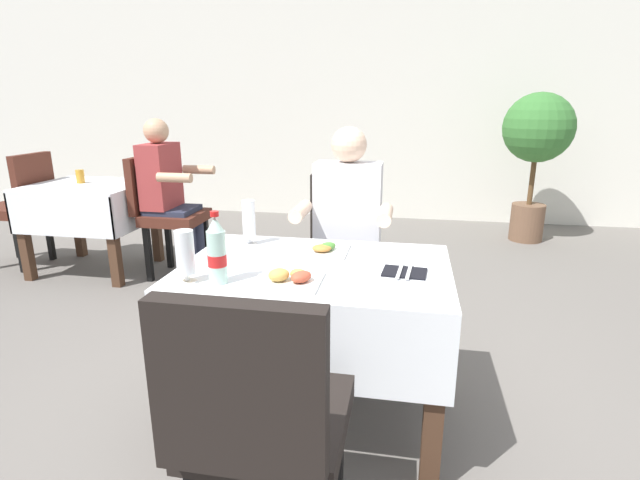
% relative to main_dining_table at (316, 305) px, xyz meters
% --- Properties ---
extents(ground_plane, '(11.00, 11.00, 0.00)m').
position_rel_main_dining_table_xyz_m(ground_plane, '(0.11, -0.09, -0.56)').
color(ground_plane, '#66605B').
extents(back_wall, '(11.00, 0.12, 3.12)m').
position_rel_main_dining_table_xyz_m(back_wall, '(0.11, 4.06, 1.00)').
color(back_wall, silver).
rests_on(back_wall, ground).
extents(main_dining_table, '(1.10, 0.78, 0.74)m').
position_rel_main_dining_table_xyz_m(main_dining_table, '(0.00, 0.00, 0.00)').
color(main_dining_table, white).
rests_on(main_dining_table, ground).
extents(chair_far_diner_seat, '(0.44, 0.50, 0.97)m').
position_rel_main_dining_table_xyz_m(chair_far_diner_seat, '(0.00, 0.78, -0.00)').
color(chair_far_diner_seat, black).
rests_on(chair_far_diner_seat, ground).
extents(chair_near_camera_side, '(0.44, 0.50, 0.97)m').
position_rel_main_dining_table_xyz_m(chair_near_camera_side, '(0.00, -0.78, -0.00)').
color(chair_near_camera_side, black).
rests_on(chair_near_camera_side, ground).
extents(seated_diner_far, '(0.50, 0.46, 1.26)m').
position_rel_main_dining_table_xyz_m(seated_diner_far, '(0.04, 0.67, 0.15)').
color(seated_diner_far, '#282D42').
rests_on(seated_diner_far, ground).
extents(plate_near_camera, '(0.22, 0.22, 0.06)m').
position_rel_main_dining_table_xyz_m(plate_near_camera, '(-0.05, -0.22, 0.20)').
color(plate_near_camera, white).
rests_on(plate_near_camera, main_dining_table).
extents(plate_far_diner, '(0.24, 0.24, 0.05)m').
position_rel_main_dining_table_xyz_m(plate_far_diner, '(-0.00, 0.18, 0.19)').
color(plate_far_diner, white).
rests_on(plate_far_diner, main_dining_table).
extents(beer_glass_left, '(0.07, 0.07, 0.20)m').
position_rel_main_dining_table_xyz_m(beer_glass_left, '(-0.44, -0.28, 0.28)').
color(beer_glass_left, white).
rests_on(beer_glass_left, main_dining_table).
extents(beer_glass_middle, '(0.07, 0.07, 0.21)m').
position_rel_main_dining_table_xyz_m(beer_glass_middle, '(-0.36, 0.24, 0.28)').
color(beer_glass_middle, white).
rests_on(beer_glass_middle, main_dining_table).
extents(cola_bottle_primary, '(0.07, 0.07, 0.27)m').
position_rel_main_dining_table_xyz_m(cola_bottle_primary, '(-0.32, -0.26, 0.30)').
color(cola_bottle_primary, silver).
rests_on(cola_bottle_primary, main_dining_table).
extents(napkin_cutlery_set, '(0.18, 0.19, 0.01)m').
position_rel_main_dining_table_xyz_m(napkin_cutlery_set, '(0.36, -0.03, 0.18)').
color(napkin_cutlery_set, black).
rests_on(napkin_cutlery_set, main_dining_table).
extents(background_dining_table, '(0.89, 0.76, 0.74)m').
position_rel_main_dining_table_xyz_m(background_dining_table, '(-2.21, 1.64, -0.01)').
color(background_dining_table, white).
rests_on(background_dining_table, ground).
extents(background_chair_left, '(0.50, 0.44, 0.97)m').
position_rel_main_dining_table_xyz_m(background_chair_left, '(-2.86, 1.64, -0.00)').
color(background_chair_left, '#4C2319').
rests_on(background_chair_left, ground).
extents(background_chair_right, '(0.50, 0.44, 0.97)m').
position_rel_main_dining_table_xyz_m(background_chair_right, '(-1.55, 1.64, -0.00)').
color(background_chair_right, '#4C2319').
rests_on(background_chair_right, ground).
extents(background_patron, '(0.46, 0.50, 1.26)m').
position_rel_main_dining_table_xyz_m(background_patron, '(-1.50, 1.64, 0.15)').
color(background_patron, '#282D42').
rests_on(background_patron, ground).
extents(background_table_tumbler, '(0.06, 0.06, 0.11)m').
position_rel_main_dining_table_xyz_m(background_table_tumbler, '(-2.29, 1.67, 0.23)').
color(background_table_tumbler, '#C68928').
rests_on(background_table_tumbler, background_dining_table).
extents(potted_plant_corner, '(0.67, 0.67, 1.47)m').
position_rel_main_dining_table_xyz_m(potted_plant_corner, '(1.57, 3.26, 0.46)').
color(potted_plant_corner, brown).
rests_on(potted_plant_corner, ground).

